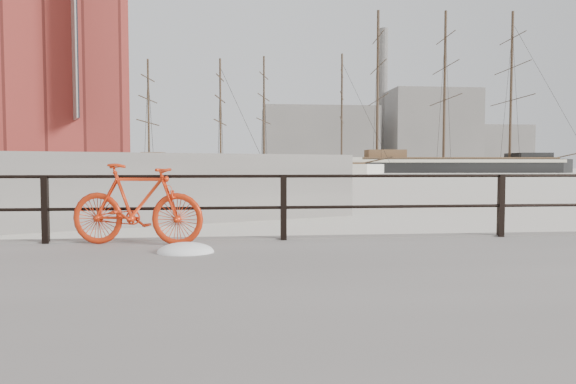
# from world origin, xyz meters

# --- Properties ---
(ground) EXTENTS (400.00, 400.00, 0.00)m
(ground) POSITION_xyz_m (0.00, 0.00, 0.00)
(ground) COLOR white
(ground) RESTS_ON ground
(guardrail) EXTENTS (28.00, 0.10, 1.00)m
(guardrail) POSITION_xyz_m (0.00, -0.15, 0.85)
(guardrail) COLOR black
(guardrail) RESTS_ON promenade
(bicycle) EXTENTS (1.96, 0.71, 1.17)m
(bicycle) POSITION_xyz_m (-5.64, -0.43, 0.94)
(bicycle) COLOR red
(bicycle) RESTS_ON promenade
(barque_black) EXTENTS (59.88, 23.69, 33.24)m
(barque_black) POSITION_xyz_m (37.05, 90.54, 0.00)
(barque_black) COLOR black
(barque_black) RESTS_ON ground
(schooner_mid) EXTENTS (33.19, 20.33, 22.05)m
(schooner_mid) POSITION_xyz_m (7.84, 83.83, 0.00)
(schooner_mid) COLOR silver
(schooner_mid) RESTS_ON ground
(schooner_left) EXTENTS (24.20, 13.47, 17.61)m
(schooner_left) POSITION_xyz_m (-11.48, 67.61, 0.00)
(schooner_left) COLOR silver
(schooner_left) RESTS_ON ground
(industrial_west) EXTENTS (32.00, 18.00, 18.00)m
(industrial_west) POSITION_xyz_m (20.00, 140.00, 9.00)
(industrial_west) COLOR gray
(industrial_west) RESTS_ON ground
(industrial_mid) EXTENTS (26.00, 20.00, 24.00)m
(industrial_mid) POSITION_xyz_m (55.00, 145.00, 12.00)
(industrial_mid) COLOR gray
(industrial_mid) RESTS_ON ground
(industrial_east) EXTENTS (20.00, 16.00, 14.00)m
(industrial_east) POSITION_xyz_m (78.00, 150.00, 7.00)
(industrial_east) COLOR gray
(industrial_east) RESTS_ON ground
(smokestack) EXTENTS (2.80, 2.80, 44.00)m
(smokestack) POSITION_xyz_m (42.00, 150.00, 22.00)
(smokestack) COLOR gray
(smokestack) RESTS_ON ground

